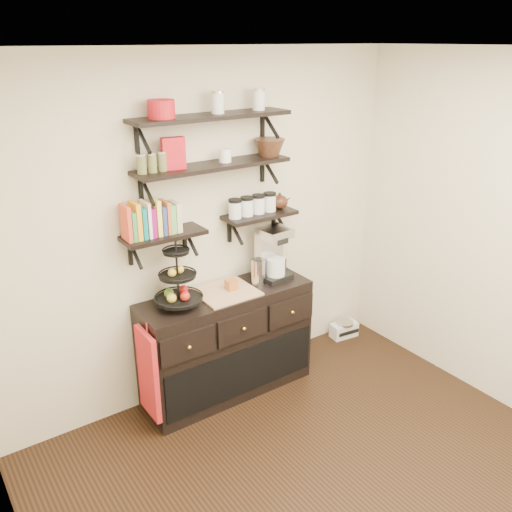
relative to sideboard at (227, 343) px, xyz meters
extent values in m
plane|color=black|center=(-0.02, -1.51, -0.45)|extent=(3.50, 3.50, 0.00)
cube|color=white|center=(-0.02, -1.51, 2.25)|extent=(3.50, 3.50, 0.02)
cube|color=beige|center=(-0.02, 0.24, 0.90)|extent=(3.50, 0.02, 2.70)
cube|color=beige|center=(-1.77, -1.51, 0.90)|extent=(0.02, 3.50, 2.70)
cube|color=black|center=(-0.02, 0.10, 1.78)|extent=(1.20, 0.27, 0.03)
cube|color=black|center=(-0.54, 0.22, 1.67)|extent=(0.02, 0.03, 0.20)
cube|color=black|center=(0.50, 0.22, 1.67)|extent=(0.02, 0.03, 0.20)
cube|color=black|center=(-0.02, 0.10, 1.43)|extent=(1.20, 0.27, 0.03)
cube|color=black|center=(-0.54, 0.22, 1.32)|extent=(0.02, 0.03, 0.20)
cube|color=black|center=(0.50, 0.22, 1.32)|extent=(0.02, 0.03, 0.20)
cube|color=black|center=(-0.44, 0.11, 0.98)|extent=(0.60, 0.25, 0.03)
cube|color=black|center=(-0.66, 0.22, 0.87)|extent=(0.02, 0.03, 0.20)
cube|color=black|center=(-0.22, 0.22, 0.87)|extent=(0.03, 0.03, 0.20)
cube|color=black|center=(0.40, 0.11, 0.98)|extent=(0.60, 0.25, 0.03)
cube|color=black|center=(0.18, 0.22, 0.87)|extent=(0.03, 0.03, 0.20)
cube|color=black|center=(0.62, 0.22, 0.87)|extent=(0.02, 0.03, 0.20)
cube|color=#D64429|center=(-0.70, 0.12, 1.10)|extent=(0.02, 0.15, 0.20)
cube|color=#318346|center=(-0.66, 0.12, 1.12)|extent=(0.03, 0.15, 0.24)
cube|color=orange|center=(-0.63, 0.12, 1.10)|extent=(0.04, 0.15, 0.21)
cube|color=#0D747D|center=(-0.59, 0.12, 1.12)|extent=(0.03, 0.15, 0.25)
cube|color=white|center=(-0.56, 0.12, 1.11)|extent=(0.03, 0.15, 0.22)
cube|color=#870C67|center=(-0.52, 0.12, 1.13)|extent=(0.04, 0.15, 0.26)
cube|color=#EFEC49|center=(-0.48, 0.12, 1.11)|extent=(0.03, 0.15, 0.23)
cube|color=navy|center=(-0.44, 0.12, 1.10)|extent=(0.03, 0.15, 0.20)
cube|color=#BC5F2C|center=(-0.40, 0.12, 1.12)|extent=(0.04, 0.15, 0.24)
cube|color=#53AE56|center=(-0.36, 0.12, 1.10)|extent=(0.03, 0.15, 0.21)
cube|color=#C8B595|center=(-0.32, 0.12, 1.12)|extent=(0.03, 0.15, 0.25)
cylinder|color=silver|center=(0.17, 0.12, 1.06)|extent=(0.10, 0.10, 0.13)
cylinder|color=silver|center=(0.28, 0.12, 1.06)|extent=(0.10, 0.10, 0.13)
cylinder|color=silver|center=(0.39, 0.12, 1.06)|extent=(0.10, 0.10, 0.13)
cylinder|color=silver|center=(0.50, 0.12, 1.06)|extent=(0.10, 0.10, 0.13)
cube|color=black|center=(0.00, 0.00, 0.00)|extent=(1.40, 0.45, 0.90)
cube|color=tan|center=(0.00, 0.00, 0.46)|extent=(0.45, 0.41, 0.02)
sphere|color=gold|center=(-0.47, -0.25, 0.25)|extent=(0.04, 0.04, 0.04)
sphere|color=gold|center=(0.00, -0.25, 0.25)|extent=(0.04, 0.04, 0.04)
sphere|color=gold|center=(0.47, -0.25, 0.25)|extent=(0.04, 0.04, 0.04)
cylinder|color=black|center=(-0.40, 0.00, 0.71)|extent=(0.02, 0.02, 0.52)
cylinder|color=black|center=(-0.40, 0.00, 0.51)|extent=(0.35, 0.35, 0.01)
cylinder|color=black|center=(-0.40, 0.00, 0.69)|extent=(0.27, 0.27, 0.02)
cylinder|color=black|center=(-0.40, 0.00, 0.88)|extent=(0.19, 0.19, 0.02)
sphere|color=#B21914|center=(-0.34, 0.04, 0.55)|extent=(0.07, 0.07, 0.07)
sphere|color=gold|center=(-0.44, 0.00, 0.73)|extent=(0.06, 0.06, 0.06)
cube|color=#A25B25|center=(0.05, 0.00, 0.50)|extent=(0.08, 0.08, 0.08)
cube|color=black|center=(0.47, 0.00, 0.47)|extent=(0.26, 0.24, 0.04)
cube|color=silver|center=(0.47, 0.08, 0.65)|extent=(0.25, 0.11, 0.37)
cube|color=silver|center=(0.47, 0.00, 0.85)|extent=(0.26, 0.24, 0.08)
cylinder|color=silver|center=(0.47, -0.02, 0.56)|extent=(0.17, 0.17, 0.14)
cylinder|color=silver|center=(0.29, -0.02, 0.56)|extent=(0.11, 0.11, 0.22)
cube|color=maroon|center=(-0.73, -0.10, 0.04)|extent=(0.04, 0.29, 0.69)
cube|color=silver|center=(1.41, 0.09, -0.38)|extent=(0.28, 0.16, 0.14)
cylinder|color=silver|center=(1.41, 0.09, -0.30)|extent=(0.20, 0.20, 0.02)
cube|color=black|center=(1.41, 0.02, -0.38)|extent=(0.23, 0.04, 0.04)
cube|color=red|center=(-0.33, 0.10, 1.56)|extent=(0.17, 0.09, 0.22)
cylinder|color=white|center=(0.08, 0.10, 1.50)|extent=(0.09, 0.09, 0.10)
cylinder|color=red|center=(-0.40, 0.10, 1.86)|extent=(0.18, 0.18, 0.12)
camera|label=1|loc=(-1.97, -3.26, 2.29)|focal=38.00mm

